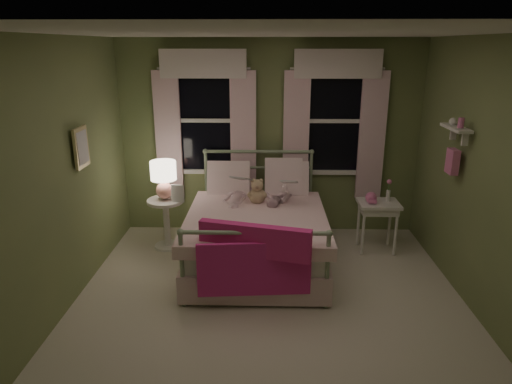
{
  "coord_description": "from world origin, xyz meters",
  "views": [
    {
      "loc": [
        -0.04,
        -3.96,
        2.51
      ],
      "look_at": [
        -0.15,
        0.7,
        1.0
      ],
      "focal_mm": 32.0,
      "sensor_mm": 36.0,
      "label": 1
    }
  ],
  "objects_px": {
    "table_lamp": "(164,176)",
    "nightstand_right": "(378,210)",
    "teddy_bear": "(257,193)",
    "nightstand_left": "(166,217)",
    "bed": "(257,233)",
    "child_left": "(235,175)",
    "child_right": "(280,177)"
  },
  "relations": [
    {
      "from": "table_lamp",
      "to": "nightstand_right",
      "type": "height_order",
      "value": "table_lamp"
    },
    {
      "from": "teddy_bear",
      "to": "nightstand_left",
      "type": "bearing_deg",
      "value": 173.44
    },
    {
      "from": "bed",
      "to": "child_left",
      "type": "height_order",
      "value": "child_left"
    },
    {
      "from": "teddy_bear",
      "to": "nightstand_right",
      "type": "relative_size",
      "value": 0.51
    },
    {
      "from": "bed",
      "to": "child_right",
      "type": "relative_size",
      "value": 2.69
    },
    {
      "from": "nightstand_left",
      "to": "child_right",
      "type": "bearing_deg",
      "value": 0.97
    },
    {
      "from": "bed",
      "to": "child_right",
      "type": "distance_m",
      "value": 0.77
    },
    {
      "from": "teddy_bear",
      "to": "nightstand_left",
      "type": "distance_m",
      "value": 1.23
    },
    {
      "from": "child_right",
      "to": "teddy_bear",
      "type": "height_order",
      "value": "child_right"
    },
    {
      "from": "nightstand_right",
      "to": "child_left",
      "type": "bearing_deg",
      "value": 178.04
    },
    {
      "from": "nightstand_left",
      "to": "nightstand_right",
      "type": "distance_m",
      "value": 2.67
    },
    {
      "from": "nightstand_left",
      "to": "table_lamp",
      "type": "distance_m",
      "value": 0.54
    },
    {
      "from": "child_left",
      "to": "nightstand_right",
      "type": "bearing_deg",
      "value": 179.15
    },
    {
      "from": "child_right",
      "to": "table_lamp",
      "type": "height_order",
      "value": "child_right"
    },
    {
      "from": "table_lamp",
      "to": "nightstand_right",
      "type": "xyz_separation_m",
      "value": [
        2.67,
        -0.04,
        -0.4
      ]
    },
    {
      "from": "bed",
      "to": "nightstand_right",
      "type": "xyz_separation_m",
      "value": [
        1.5,
        0.37,
        0.17
      ]
    },
    {
      "from": "teddy_bear",
      "to": "nightstand_left",
      "type": "height_order",
      "value": "teddy_bear"
    },
    {
      "from": "child_left",
      "to": "child_right",
      "type": "relative_size",
      "value": 1.06
    },
    {
      "from": "child_right",
      "to": "teddy_bear",
      "type": "relative_size",
      "value": 2.32
    },
    {
      "from": "table_lamp",
      "to": "bed",
      "type": "bearing_deg",
      "value": -19.23
    },
    {
      "from": "bed",
      "to": "nightstand_right",
      "type": "bearing_deg",
      "value": 13.9
    },
    {
      "from": "table_lamp",
      "to": "nightstand_right",
      "type": "distance_m",
      "value": 2.7
    },
    {
      "from": "child_left",
      "to": "child_right",
      "type": "xyz_separation_m",
      "value": [
        0.56,
        0.0,
        -0.02
      ]
    },
    {
      "from": "child_left",
      "to": "nightstand_right",
      "type": "distance_m",
      "value": 1.84
    },
    {
      "from": "child_left",
      "to": "teddy_bear",
      "type": "bearing_deg",
      "value": 151.62
    },
    {
      "from": "teddy_bear",
      "to": "nightstand_left",
      "type": "xyz_separation_m",
      "value": [
        -1.16,
        0.13,
        -0.37
      ]
    },
    {
      "from": "nightstand_left",
      "to": "table_lamp",
      "type": "xyz_separation_m",
      "value": [
        0.0,
        -0.0,
        0.54
      ]
    },
    {
      "from": "nightstand_left",
      "to": "child_left",
      "type": "bearing_deg",
      "value": 1.58
    },
    {
      "from": "child_right",
      "to": "bed",
      "type": "bearing_deg",
      "value": 78.27
    },
    {
      "from": "child_right",
      "to": "table_lamp",
      "type": "bearing_deg",
      "value": 21.63
    },
    {
      "from": "teddy_bear",
      "to": "table_lamp",
      "type": "xyz_separation_m",
      "value": [
        -1.16,
        0.13,
        0.16
      ]
    },
    {
      "from": "child_left",
      "to": "teddy_bear",
      "type": "relative_size",
      "value": 2.45
    }
  ]
}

